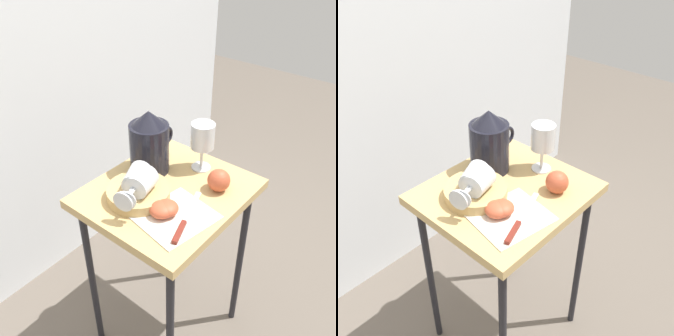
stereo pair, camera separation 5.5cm
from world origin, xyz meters
The scene contains 13 objects.
ground_plane centered at (0.00, 0.00, 0.00)m, with size 6.00×6.00×0.00m, color #665B51.
curtain_drape centered at (0.00, 0.64, 1.03)m, with size 2.40×0.03×2.05m, color white.
table centered at (0.00, 0.00, 0.62)m, with size 0.49×0.43×0.70m.
linen_napkin centered at (-0.09, -0.10, 0.70)m, with size 0.20×0.18×0.00m, color silver.
basket_tray centered at (-0.09, 0.04, 0.72)m, with size 0.19×0.19×0.04m, color tan.
pitcher centered at (0.05, 0.12, 0.79)m, with size 0.18×0.13×0.21m.
wine_glass_upright centered at (0.16, -0.01, 0.81)m, with size 0.08×0.08×0.16m.
wine_glass_tipped_near centered at (-0.10, 0.02, 0.77)m, with size 0.15×0.10×0.07m.
wine_glass_tipped_far centered at (-0.09, 0.04, 0.77)m, with size 0.16×0.12×0.07m.
apple_half_left centered at (-0.10, -0.06, 0.72)m, with size 0.07×0.07×0.04m, color #C15133.
apple_half_right centered at (-0.09, -0.07, 0.72)m, with size 0.07×0.07×0.04m, color #C15133.
apple_whole centered at (0.10, -0.12, 0.73)m, with size 0.07×0.07×0.07m, color #C15133.
knife centered at (-0.10, -0.14, 0.71)m, with size 0.22×0.09×0.01m.
Camera 1 is at (-0.73, -0.60, 1.42)m, focal length 41.51 mm.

